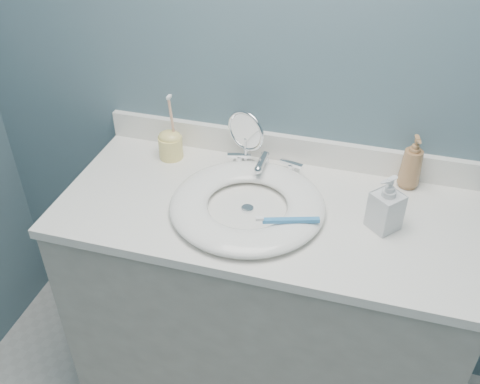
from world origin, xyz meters
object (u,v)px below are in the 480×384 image
(soap_bottle_clear, at_px, (387,203))
(toothbrush_holder, at_px, (170,143))
(makeup_mirror, at_px, (246,137))
(soap_bottle_amber, at_px, (412,162))

(soap_bottle_clear, bearing_deg, toothbrush_holder, -152.88)
(makeup_mirror, height_order, soap_bottle_amber, makeup_mirror)
(soap_bottle_amber, bearing_deg, makeup_mirror, 170.95)
(makeup_mirror, relative_size, soap_bottle_amber, 1.17)
(soap_bottle_clear, bearing_deg, soap_bottle_amber, 115.99)
(soap_bottle_amber, bearing_deg, toothbrush_holder, 170.29)
(makeup_mirror, bearing_deg, soap_bottle_clear, -0.25)
(makeup_mirror, distance_m, soap_bottle_amber, 0.51)
(makeup_mirror, relative_size, soap_bottle_clear, 1.21)
(soap_bottle_clear, height_order, toothbrush_holder, toothbrush_holder)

